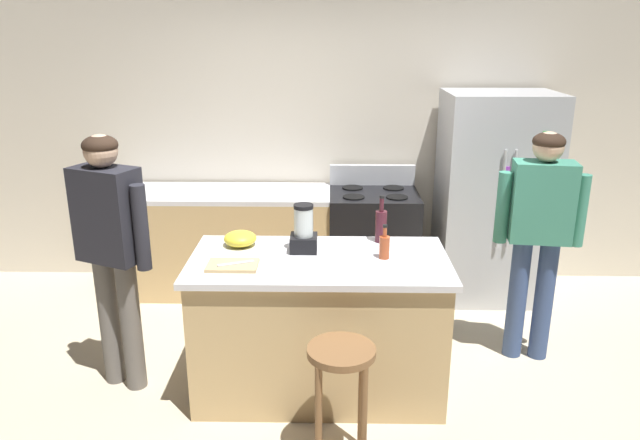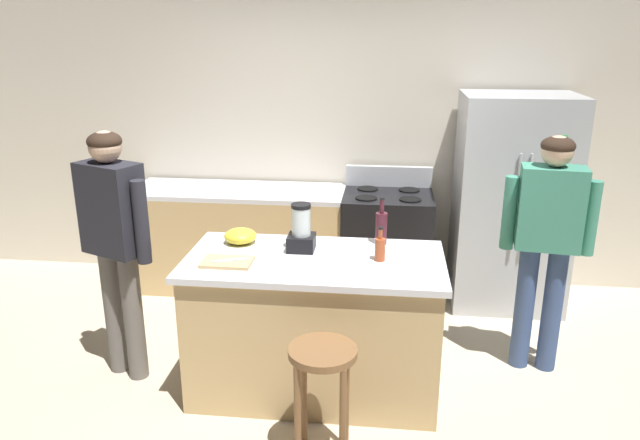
{
  "view_description": "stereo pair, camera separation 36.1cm",
  "coord_description": "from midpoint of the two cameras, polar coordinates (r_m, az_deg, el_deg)",
  "views": [
    {
      "loc": [
        0.07,
        -3.42,
        2.27
      ],
      "look_at": [
        0.0,
        0.3,
        1.07
      ],
      "focal_mm": 33.57,
      "sensor_mm": 36.0,
      "label": 1
    },
    {
      "loc": [
        0.43,
        -3.4,
        2.27
      ],
      "look_at": [
        0.0,
        0.3,
        1.07
      ],
      "focal_mm": 33.57,
      "sensor_mm": 36.0,
      "label": 2
    }
  ],
  "objects": [
    {
      "name": "blender_appliance",
      "position": [
        3.76,
        0.94,
        -1.1
      ],
      "size": [
        0.17,
        0.17,
        0.31
      ],
      "color": "black",
      "rests_on": "kitchen_island"
    },
    {
      "name": "chef_knife",
      "position": [
        3.6,
        -5.73,
        -3.88
      ],
      "size": [
        0.22,
        0.11,
        0.01
      ],
      "primitive_type": "cube",
      "rotation": [
        0.0,
        0.0,
        0.38
      ],
      "color": "#B7BABF",
      "rests_on": "cutting_board"
    },
    {
      "name": "bottle_cooking_sauce",
      "position": [
        3.65,
        8.57,
        -2.73
      ],
      "size": [
        0.06,
        0.06,
        0.22
      ],
      "color": "#B24C26",
      "rests_on": "kitchen_island"
    },
    {
      "name": "cutting_board",
      "position": [
        3.61,
        -6.03,
        -4.06
      ],
      "size": [
        0.3,
        0.2,
        0.02
      ],
      "primitive_type": "cube",
      "color": "tan",
      "rests_on": "kitchen_island"
    },
    {
      "name": "stove_range",
      "position": [
        5.26,
        8.32,
        -2.31
      ],
      "size": [
        0.76,
        0.65,
        1.1
      ],
      "color": "black",
      "rests_on": "ground_plane"
    },
    {
      "name": "person_by_island_left",
      "position": [
        3.98,
        -16.57,
        -1.26
      ],
      "size": [
        0.58,
        0.36,
        1.67
      ],
      "color": "#66605B",
      "rests_on": "ground_plane"
    },
    {
      "name": "back_counter_run",
      "position": [
        5.38,
        -5.02,
        -1.82
      ],
      "size": [
        2.0,
        0.64,
        0.92
      ],
      "color": "tan",
      "rests_on": "ground_plane"
    },
    {
      "name": "bottle_wine",
      "position": [
        3.92,
        8.5,
        -0.69
      ],
      "size": [
        0.08,
        0.08,
        0.32
      ],
      "color": "#471923",
      "rests_on": "kitchen_island"
    },
    {
      "name": "mixing_bowl",
      "position": [
        3.93,
        -5.01,
        -1.57
      ],
      "size": [
        0.21,
        0.21,
        0.1
      ],
      "primitive_type": "ellipsoid",
      "color": "yellow",
      "rests_on": "kitchen_island"
    },
    {
      "name": "kitchen_island",
      "position": [
        3.87,
        2.19,
        -10.0
      ],
      "size": [
        1.6,
        0.81,
        0.92
      ],
      "color": "tan",
      "rests_on": "ground_plane"
    },
    {
      "name": "person_by_sink_right",
      "position": [
        4.24,
        23.17,
        -1.16
      ],
      "size": [
        0.6,
        0.27,
        1.63
      ],
      "color": "#384C7A",
      "rests_on": "ground_plane"
    },
    {
      "name": "bar_stool",
      "position": [
        3.23,
        3.56,
        -14.63
      ],
      "size": [
        0.36,
        0.36,
        0.69
      ],
      "color": "brown",
      "rests_on": "ground_plane"
    },
    {
      "name": "refrigerator",
      "position": [
        5.24,
        19.66,
        1.54
      ],
      "size": [
        0.9,
        0.73,
        1.77
      ],
      "color": "#B7BABF",
      "rests_on": "ground_plane"
    },
    {
      "name": "back_wall",
      "position": [
        5.44,
        3.94,
        8.15
      ],
      "size": [
        8.0,
        0.1,
        2.7
      ],
      "primitive_type": "cube",
      "color": "beige",
      "rests_on": "ground_plane"
    },
    {
      "name": "ground_plane",
      "position": [
        4.1,
        2.11,
        -15.69
      ],
      "size": [
        14.0,
        14.0,
        0.0
      ],
      "primitive_type": "plane",
      "color": "beige"
    }
  ]
}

